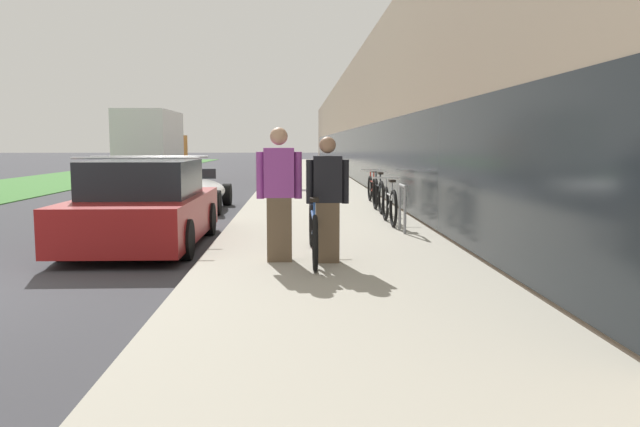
{
  "coord_description": "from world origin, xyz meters",
  "views": [
    {
      "loc": [
        4.56,
        -6.46,
        1.69
      ],
      "look_at": [
        5.24,
        11.52,
        -0.33
      ],
      "focal_mm": 35.0,
      "sensor_mm": 36.0,
      "label": 1
    }
  ],
  "objects": [
    {
      "name": "person_rider",
      "position": [
        4.97,
        1.69,
        0.96
      ],
      "size": [
        0.56,
        0.22,
        1.66
      ],
      "color": "brown",
      "rests_on": "sidewalk_slab"
    },
    {
      "name": "bike_rack_hoop",
      "position": [
        6.44,
        4.5,
        0.64
      ],
      "size": [
        0.05,
        0.6,
        0.84
      ],
      "color": "gray",
      "rests_on": "sidewalk_slab"
    },
    {
      "name": "storefront_facade",
      "position": [
        12.05,
        29.0,
        2.69
      ],
      "size": [
        10.01,
        70.0,
        5.39
      ],
      "color": "gray",
      "rests_on": "ground"
    },
    {
      "name": "parked_sedan_curbside",
      "position": [
        2.05,
        3.83,
        0.65
      ],
      "size": [
        1.98,
        4.15,
        1.49
      ],
      "color": "maroon",
      "rests_on": "ground"
    },
    {
      "name": "lawn_strip",
      "position": [
        -6.41,
        25.0,
        0.01
      ],
      "size": [
        5.57,
        70.0,
        0.03
      ],
      "color": "#3D7533",
      "rests_on": "ground"
    },
    {
      "name": "vintage_roadster_curbside",
      "position": [
        1.83,
        9.5,
        0.45
      ],
      "size": [
        1.85,
        4.21,
        1.03
      ],
      "color": "white",
      "rests_on": "ground"
    },
    {
      "name": "moving_truck",
      "position": [
        -1.78,
        21.44,
        1.55
      ],
      "size": [
        2.18,
        6.06,
        3.09
      ],
      "color": "orange",
      "rests_on": "ground"
    },
    {
      "name": "tandem_bicycle",
      "position": [
        4.78,
        2.02,
        0.51
      ],
      "size": [
        0.52,
        2.6,
        0.89
      ],
      "color": "black",
      "rests_on": "sidewalk_slab"
    },
    {
      "name": "person_bystander",
      "position": [
        4.33,
        1.8,
        1.02
      ],
      "size": [
        0.6,
        0.24,
        1.78
      ],
      "color": "brown",
      "rests_on": "sidewalk_slab"
    },
    {
      "name": "cruiser_bike_nearest",
      "position": [
        6.38,
        5.62,
        0.5
      ],
      "size": [
        0.52,
        1.77,
        0.89
      ],
      "color": "black",
      "rests_on": "sidewalk_slab"
    },
    {
      "name": "sidewalk_slab",
      "position": [
        5.12,
        21.0,
        0.06
      ],
      "size": [
        3.79,
        70.0,
        0.13
      ],
      "color": "#A39E8E",
      "rests_on": "ground"
    },
    {
      "name": "cruiser_bike_farthest",
      "position": [
        6.57,
        9.99,
        0.5
      ],
      "size": [
        0.52,
        1.69,
        0.88
      ],
      "color": "black",
      "rests_on": "sidewalk_slab"
    },
    {
      "name": "cruiser_bike_middle",
      "position": [
        6.45,
        7.82,
        0.52
      ],
      "size": [
        0.52,
        1.75,
        0.94
      ],
      "color": "black",
      "rests_on": "sidewalk_slab"
    }
  ]
}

